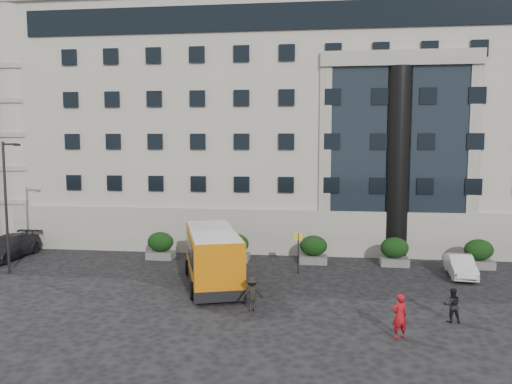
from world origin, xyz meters
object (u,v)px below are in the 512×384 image
at_px(hedge_a, 161,245).
at_px(pedestrian_a, 400,316).
at_px(hedge_c, 313,249).
at_px(white_taxi, 461,266).
at_px(pedestrian_c, 252,294).
at_px(street_lamp, 7,202).
at_px(red_truck, 87,223).
at_px(parked_car_d, 92,231).
at_px(bus_stop_sign, 298,246).
at_px(hedge_b, 236,247).
at_px(parked_car_c, 8,247).
at_px(hedge_e, 479,254).
at_px(minibus, 213,255).
at_px(hedge_d, 394,251).
at_px(pedestrian_b, 452,305).

height_order(hedge_a, pedestrian_a, pedestrian_a).
height_order(hedge_c, white_taxi, hedge_c).
bearing_deg(hedge_c, pedestrian_c, -106.19).
bearing_deg(street_lamp, red_truck, 90.08).
bearing_deg(parked_car_d, bus_stop_sign, -20.34).
distance_m(hedge_b, parked_car_d, 13.84).
bearing_deg(white_taxi, hedge_a, 177.80).
bearing_deg(parked_car_d, parked_car_c, -108.10).
bearing_deg(red_truck, hedge_a, -27.90).
distance_m(hedge_a, pedestrian_c, 12.32).
xyz_separation_m(hedge_e, minibus, (-15.96, -5.68, 0.78)).
relative_size(hedge_b, parked_car_c, 0.34).
xyz_separation_m(hedge_b, pedestrian_c, (2.38, -9.70, -0.10)).
height_order(street_lamp, minibus, street_lamp).
bearing_deg(hedge_a, parked_car_d, 143.70).
relative_size(hedge_c, hedge_d, 1.00).
xyz_separation_m(hedge_c, white_taxi, (8.71, -2.22, -0.29)).
height_order(hedge_b, hedge_d, same).
xyz_separation_m(hedge_a, hedge_c, (10.40, 0.00, 0.00)).
relative_size(bus_stop_sign, parked_car_d, 0.48).
bearing_deg(minibus, hedge_a, 112.59).
distance_m(hedge_c, red_truck, 19.17).
xyz_separation_m(street_lamp, minibus, (12.78, -0.88, -2.66)).
xyz_separation_m(hedge_d, hedge_e, (5.20, 0.00, 0.00)).
xyz_separation_m(hedge_a, hedge_d, (15.60, 0.00, 0.00)).
distance_m(bus_stop_sign, pedestrian_c, 7.22).
bearing_deg(hedge_a, pedestrian_b, -31.27).
relative_size(hedge_c, minibus, 0.23).
distance_m(hedge_a, street_lamp, 9.89).
distance_m(hedge_d, minibus, 12.19).
relative_size(bus_stop_sign, minibus, 0.32).
distance_m(bus_stop_sign, parked_car_c, 20.02).
bearing_deg(hedge_d, parked_car_d, 166.59).
xyz_separation_m(hedge_d, red_truck, (-23.55, 5.51, 0.51)).
height_order(street_lamp, pedestrian_a, street_lamp).
bearing_deg(white_taxi, hedge_e, 57.14).
bearing_deg(pedestrian_a, hedge_e, -140.11).
height_order(hedge_b, pedestrian_c, hedge_b).
xyz_separation_m(hedge_b, parked_car_d, (-12.70, 5.51, -0.19)).
relative_size(red_truck, parked_car_c, 1.00).
bearing_deg(hedge_c, minibus, -134.40).
bearing_deg(minibus, bus_stop_sign, 13.85).
distance_m(hedge_d, street_lamp, 24.27).
bearing_deg(white_taxi, pedestrian_c, -142.57).
bearing_deg(minibus, pedestrian_b, -38.39).
bearing_deg(hedge_a, hedge_d, 0.00).
distance_m(hedge_b, pedestrian_c, 9.99).
bearing_deg(hedge_e, hedge_c, 180.00).
xyz_separation_m(street_lamp, parked_car_d, (0.44, 10.31, -3.63)).
height_order(hedge_e, pedestrian_b, hedge_e).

